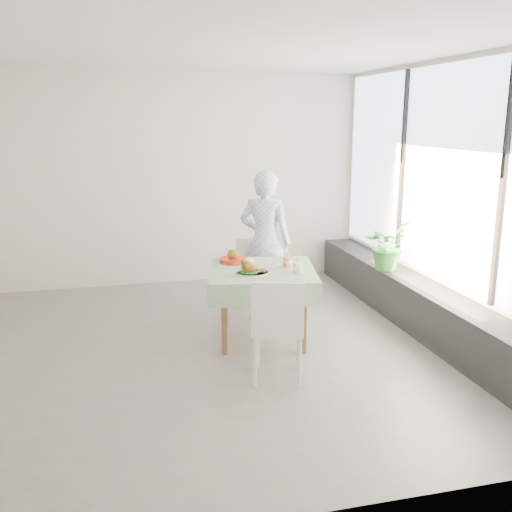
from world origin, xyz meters
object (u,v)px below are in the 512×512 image
object	(u,v)px
diner	(265,242)
juice_cup_orange	(287,261)
cafe_table	(262,296)
potted_plant	(387,245)
chair_far	(258,289)
main_dish	(251,269)
chair_near	(278,348)

from	to	relation	value
diner	juice_cup_orange	world-z (taller)	diner
cafe_table	potted_plant	bearing A→B (deg)	17.88
juice_cup_orange	potted_plant	world-z (taller)	potted_plant
chair_far	juice_cup_orange	size ratio (longest dim) A/B	3.09
main_dish	potted_plant	bearing A→B (deg)	20.98
cafe_table	juice_cup_orange	world-z (taller)	juice_cup_orange
chair_far	potted_plant	xyz separation A→B (m)	(1.44, -0.34, 0.52)
chair_far	cafe_table	bearing A→B (deg)	-101.76
diner	main_dish	distance (m)	1.09
diner	main_dish	size ratio (longest dim) A/B	5.17
cafe_table	juice_cup_orange	xyz separation A→B (m)	(0.27, 0.03, 0.35)
cafe_table	diner	world-z (taller)	diner
chair_far	juice_cup_orange	distance (m)	1.00
chair_near	chair_far	bearing A→B (deg)	81.25
cafe_table	chair_near	world-z (taller)	chair_near
chair_near	main_dish	world-z (taller)	chair_near
cafe_table	diner	bearing A→B (deg)	73.14
chair_far	chair_near	distance (m)	1.80
chair_near	potted_plant	world-z (taller)	potted_plant
chair_near	diner	distance (m)	1.88
juice_cup_orange	chair_near	bearing A→B (deg)	-111.13
main_dish	juice_cup_orange	bearing A→B (deg)	23.43
diner	main_dish	xyz separation A→B (m)	(-0.41, -1.00, -0.03)
cafe_table	juice_cup_orange	size ratio (longest dim) A/B	4.48
juice_cup_orange	cafe_table	bearing A→B (deg)	-174.55
chair_near	main_dish	bearing A→B (deg)	94.58
chair_far	juice_cup_orange	bearing A→B (deg)	-83.90
chair_far	diner	xyz separation A→B (m)	(0.08, -0.02, 0.57)
main_dish	diner	bearing A→B (deg)	67.75
chair_far	chair_near	xyz separation A→B (m)	(-0.27, -1.78, 0.02)
chair_far	main_dish	bearing A→B (deg)	-108.11
potted_plant	chair_far	bearing A→B (deg)	166.72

